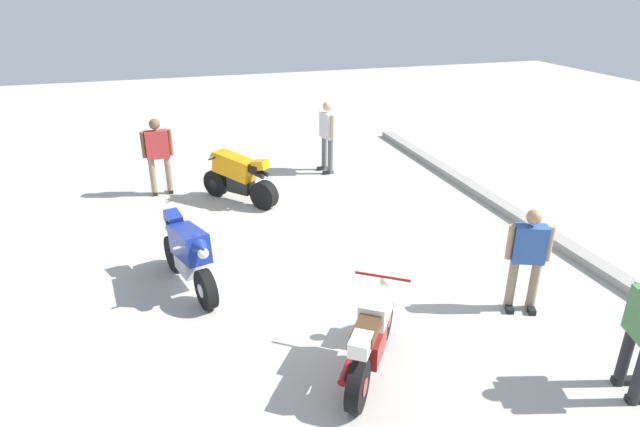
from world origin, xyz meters
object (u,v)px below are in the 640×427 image
person_in_blue_shirt (528,255)px  person_in_white_shirt (327,132)px  person_in_red_shirt (158,152)px  motorcycle_blue_sportbike (189,253)px  motorcycle_orange_sportbike (238,176)px  motorcycle_cream_vintage (372,337)px

person_in_blue_shirt → person_in_white_shirt: 6.72m
person_in_white_shirt → person_in_red_shirt: (0.41, -4.01, -0.03)m
motorcycle_blue_sportbike → person_in_blue_shirt: bearing=51.0°
motorcycle_orange_sportbike → person_in_red_shirt: person_in_red_shirt is taller
person_in_red_shirt → person_in_white_shirt: bearing=-88.9°
person_in_blue_shirt → person_in_red_shirt: bearing=-118.9°
motorcycle_orange_sportbike → person_in_blue_shirt: bearing=171.0°
motorcycle_cream_vintage → person_in_red_shirt: bearing=53.2°
person_in_white_shirt → person_in_red_shirt: 4.03m
motorcycle_orange_sportbike → person_in_white_shirt: bearing=-101.4°
motorcycle_cream_vintage → person_in_red_shirt: size_ratio=0.98×
motorcycle_orange_sportbike → person_in_white_shirt: person_in_white_shirt is taller
motorcycle_orange_sportbike → person_in_blue_shirt: 6.24m
person_in_white_shirt → motorcycle_orange_sportbike: bearing=21.0°
motorcycle_blue_sportbike → motorcycle_orange_sportbike: bearing=143.6°
person_in_blue_shirt → person_in_red_shirt: 7.91m
motorcycle_orange_sportbike → person_in_blue_shirt: person_in_blue_shirt is taller
person_in_blue_shirt → person_in_white_shirt: person_in_white_shirt is taller
person_in_red_shirt → motorcycle_blue_sportbike: bearing=179.3°
motorcycle_cream_vintage → person_in_white_shirt: size_ratio=0.96×
person_in_blue_shirt → motorcycle_blue_sportbike: bearing=-90.5°
motorcycle_cream_vintage → person_in_blue_shirt: person_in_blue_shirt is taller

